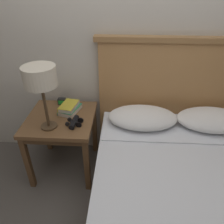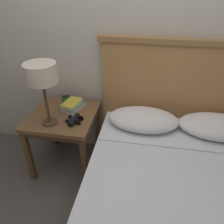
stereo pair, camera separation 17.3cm
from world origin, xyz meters
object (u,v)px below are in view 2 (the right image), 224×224
object	(u,v)px
book_stacked_on_top	(71,103)
bed	(181,214)
table_lamp	(41,75)
book_on_nightstand	(73,107)
binoculars_pair	(74,120)
alarm_clock	(66,99)
nightstand	(63,121)

from	to	relation	value
book_stacked_on_top	bed	bearing A→B (deg)	-36.17
bed	table_lamp	world-z (taller)	bed
book_on_nightstand	binoculars_pair	bearing A→B (deg)	-68.03
table_lamp	book_stacked_on_top	distance (m)	0.45
table_lamp	book_on_nightstand	size ratio (longest dim) A/B	2.11
book_on_nightstand	alarm_clock	distance (m)	0.17
bed	binoculars_pair	xyz separation A→B (m)	(-0.87, 0.51, 0.32)
bed	alarm_clock	size ratio (longest dim) A/B	28.70
book_on_nightstand	book_stacked_on_top	distance (m)	0.04
alarm_clock	nightstand	bearing A→B (deg)	-80.01
book_stacked_on_top	table_lamp	bearing A→B (deg)	-114.76
table_lamp	book_on_nightstand	xyz separation A→B (m)	(0.12, 0.24, -0.40)
table_lamp	binoculars_pair	size ratio (longest dim) A/B	3.20
binoculars_pair	bed	bearing A→B (deg)	-30.05
nightstand	alarm_clock	bearing A→B (deg)	99.99
binoculars_pair	alarm_clock	xyz separation A→B (m)	(-0.19, 0.33, 0.01)
bed	book_stacked_on_top	xyz separation A→B (m)	(-0.96, 0.70, 0.36)
nightstand	table_lamp	xyz separation A→B (m)	(-0.05, -0.15, 0.50)
book_on_nightstand	book_stacked_on_top	world-z (taller)	book_stacked_on_top
table_lamp	alarm_clock	world-z (taller)	table_lamp
nightstand	bed	bearing A→B (deg)	-30.77
book_on_nightstand	alarm_clock	bearing A→B (deg)	129.78
binoculars_pair	alarm_clock	world-z (taller)	alarm_clock
book_stacked_on_top	book_on_nightstand	bearing A→B (deg)	9.77
book_stacked_on_top	alarm_clock	bearing A→B (deg)	127.41
bed	table_lamp	distance (m)	1.37
nightstand	book_on_nightstand	world-z (taller)	book_on_nightstand
book_stacked_on_top	alarm_clock	size ratio (longest dim) A/B	3.19
nightstand	alarm_clock	world-z (taller)	alarm_clock
bed	alarm_clock	world-z (taller)	bed
nightstand	book_on_nightstand	size ratio (longest dim) A/B	2.43
bed	book_stacked_on_top	distance (m)	1.24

